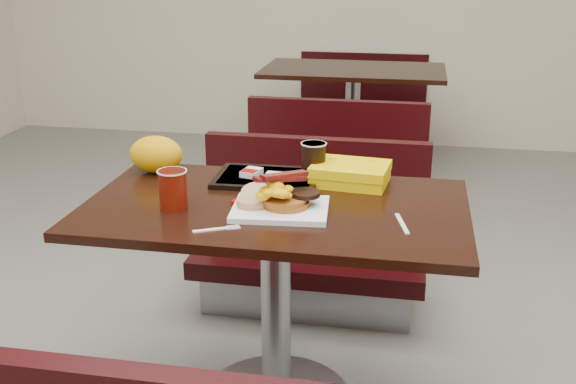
% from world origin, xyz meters
% --- Properties ---
extents(table_near, '(1.20, 0.70, 0.75)m').
position_xyz_m(table_near, '(0.00, 0.00, 0.38)').
color(table_near, black).
rests_on(table_near, floor).
extents(bench_near_n, '(1.00, 0.46, 0.72)m').
position_xyz_m(bench_near_n, '(0.00, 0.70, 0.36)').
color(bench_near_n, black).
rests_on(bench_near_n, floor).
extents(table_far, '(1.20, 0.70, 0.75)m').
position_xyz_m(table_far, '(0.00, 2.60, 0.38)').
color(table_far, black).
rests_on(table_far, floor).
extents(bench_far_s, '(1.00, 0.46, 0.72)m').
position_xyz_m(bench_far_s, '(0.00, 1.90, 0.36)').
color(bench_far_s, black).
rests_on(bench_far_s, floor).
extents(bench_far_n, '(1.00, 0.46, 0.72)m').
position_xyz_m(bench_far_n, '(0.00, 3.30, 0.36)').
color(bench_far_n, black).
rests_on(bench_far_n, floor).
extents(platter, '(0.31, 0.25, 0.02)m').
position_xyz_m(platter, '(0.03, -0.06, 0.76)').
color(platter, white).
rests_on(platter, table_near).
extents(pancake_stack, '(0.16, 0.16, 0.03)m').
position_xyz_m(pancake_stack, '(0.05, -0.06, 0.78)').
color(pancake_stack, '#9B4B19').
rests_on(pancake_stack, platter).
extents(sausage_patty, '(0.11, 0.11, 0.01)m').
position_xyz_m(sausage_patty, '(0.10, -0.03, 0.80)').
color(sausage_patty, black).
rests_on(sausage_patty, pancake_stack).
extents(scrambled_eggs, '(0.11, 0.09, 0.05)m').
position_xyz_m(scrambled_eggs, '(0.02, -0.08, 0.82)').
color(scrambled_eggs, orange).
rests_on(scrambled_eggs, pancake_stack).
extents(bacon_strips, '(0.18, 0.17, 0.01)m').
position_xyz_m(bacon_strips, '(0.03, -0.06, 0.86)').
color(bacon_strips, '#47050B').
rests_on(bacon_strips, scrambled_eggs).
extents(muffin_bottom, '(0.12, 0.12, 0.02)m').
position_xyz_m(muffin_bottom, '(-0.06, -0.07, 0.78)').
color(muffin_bottom, tan).
rests_on(muffin_bottom, platter).
extents(muffin_top, '(0.11, 0.11, 0.05)m').
position_xyz_m(muffin_top, '(-0.05, -0.03, 0.79)').
color(muffin_top, tan).
rests_on(muffin_top, platter).
extents(coffee_cup_near, '(0.09, 0.09, 0.12)m').
position_xyz_m(coffee_cup_near, '(-0.30, -0.09, 0.81)').
color(coffee_cup_near, maroon).
rests_on(coffee_cup_near, table_near).
extents(fork, '(0.13, 0.08, 0.00)m').
position_xyz_m(fork, '(-0.14, -0.25, 0.75)').
color(fork, white).
rests_on(fork, table_near).
extents(knife, '(0.05, 0.15, 0.00)m').
position_xyz_m(knife, '(0.40, -0.10, 0.75)').
color(knife, white).
rests_on(knife, table_near).
extents(condiment_syrup, '(0.05, 0.05, 0.01)m').
position_xyz_m(condiment_syrup, '(-0.02, 0.04, 0.76)').
color(condiment_syrup, '#AA5007').
rests_on(condiment_syrup, table_near).
extents(condiment_ketchup, '(0.04, 0.03, 0.01)m').
position_xyz_m(condiment_ketchup, '(-0.12, -0.02, 0.75)').
color(condiment_ketchup, '#8C0504').
rests_on(condiment_ketchup, table_near).
extents(tray, '(0.36, 0.26, 0.02)m').
position_xyz_m(tray, '(-0.07, 0.22, 0.76)').
color(tray, black).
rests_on(tray, table_near).
extents(hashbrown_sleeve_left, '(0.07, 0.09, 0.02)m').
position_xyz_m(hashbrown_sleeve_left, '(-0.13, 0.22, 0.78)').
color(hashbrown_sleeve_left, silver).
rests_on(hashbrown_sleeve_left, tray).
extents(hashbrown_sleeve_right, '(0.06, 0.08, 0.02)m').
position_xyz_m(hashbrown_sleeve_right, '(-0.05, 0.18, 0.78)').
color(hashbrown_sleeve_right, silver).
rests_on(hashbrown_sleeve_right, tray).
extents(coffee_cup_far, '(0.10, 0.10, 0.11)m').
position_xyz_m(coffee_cup_far, '(0.08, 0.26, 0.82)').
color(coffee_cup_far, black).
rests_on(coffee_cup_far, tray).
extents(clamshell, '(0.27, 0.22, 0.07)m').
position_xyz_m(clamshell, '(0.21, 0.24, 0.78)').
color(clamshell, '#EDC003').
rests_on(clamshell, table_near).
extents(paper_bag, '(0.22, 0.18, 0.13)m').
position_xyz_m(paper_bag, '(-0.48, 0.24, 0.82)').
color(paper_bag, orange).
rests_on(paper_bag, table_near).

